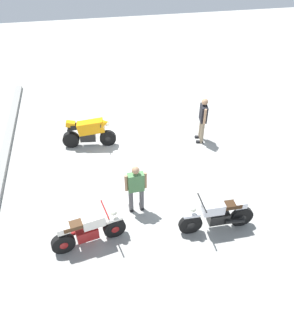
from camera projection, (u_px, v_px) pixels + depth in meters
ground_plane at (137, 159)px, 11.40m from camera, size 40.00×40.00×0.00m
curb_edge at (0, 175)px, 10.57m from camera, size 14.00×0.30×0.15m
motorcycle_silver_cruiser at (218, 215)px, 8.55m from camera, size 0.70×2.09×1.09m
motorcycle_cream_vintage at (88, 230)px, 8.18m from camera, size 0.70×1.95×1.07m
motorcycle_orange_sportbike at (89, 132)px, 11.69m from camera, size 0.70×1.96×1.14m
person_in_green_shirt at (136, 187)px, 8.88m from camera, size 0.30×0.62×1.59m
person_in_black_shirt at (203, 117)px, 11.72m from camera, size 0.67×0.38×1.73m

